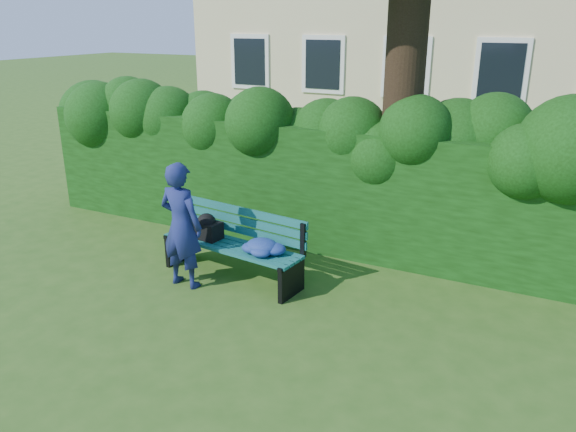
% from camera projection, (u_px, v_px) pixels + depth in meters
% --- Properties ---
extents(ground, '(80.00, 80.00, 0.00)m').
position_uv_depth(ground, '(265.00, 306.00, 6.65)').
color(ground, '#2F5519').
rests_on(ground, ground).
extents(hedge, '(10.00, 1.00, 1.80)m').
position_uv_depth(hedge, '(337.00, 187.00, 8.21)').
color(hedge, '#12330B').
rests_on(hedge, ground).
extents(park_bench, '(2.03, 0.80, 0.89)m').
position_uv_depth(park_bench, '(237.00, 242.00, 7.24)').
color(park_bench, '#0E4842').
rests_on(park_bench, ground).
extents(man_reading, '(0.60, 0.41, 1.61)m').
position_uv_depth(man_reading, '(181.00, 225.00, 6.94)').
color(man_reading, navy).
rests_on(man_reading, ground).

